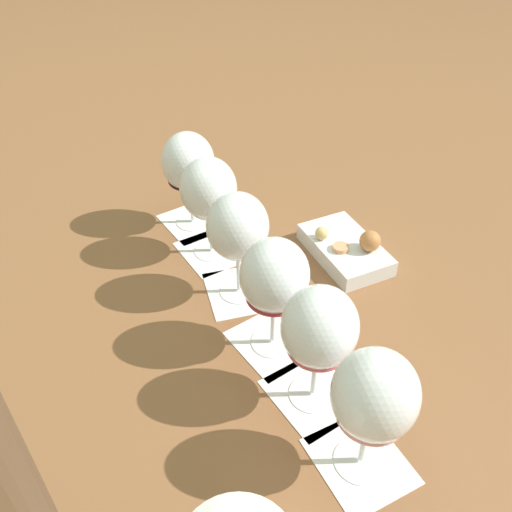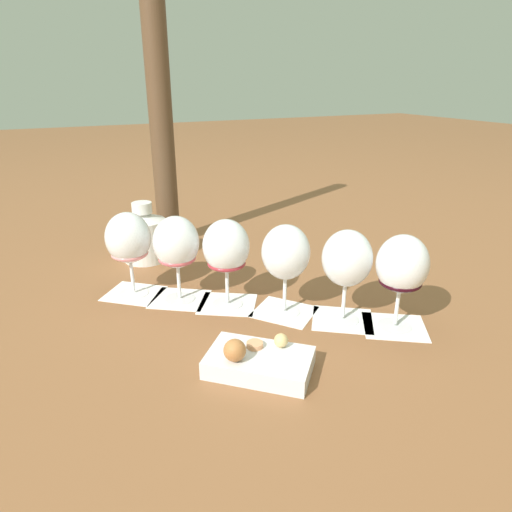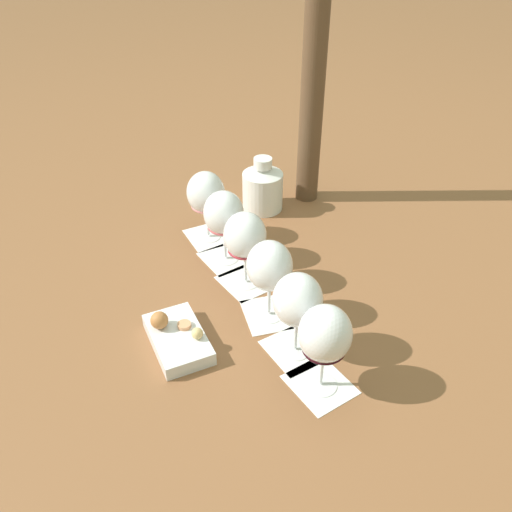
% 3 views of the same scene
% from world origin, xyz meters
% --- Properties ---
extents(ground_plane, '(8.00, 8.00, 0.00)m').
position_xyz_m(ground_plane, '(0.00, 0.00, 0.00)').
color(ground_plane, brown).
extents(tasting_card_0, '(0.15, 0.15, 0.00)m').
position_xyz_m(tasting_card_0, '(-0.21, 0.18, 0.00)').
color(tasting_card_0, white).
rests_on(tasting_card_0, ground_plane).
extents(tasting_card_1, '(0.15, 0.15, 0.00)m').
position_xyz_m(tasting_card_1, '(-0.13, 0.11, 0.00)').
color(tasting_card_1, white).
rests_on(tasting_card_1, ground_plane).
extents(tasting_card_2, '(0.15, 0.15, 0.00)m').
position_xyz_m(tasting_card_2, '(-0.04, 0.04, 0.00)').
color(tasting_card_2, white).
rests_on(tasting_card_2, ground_plane).
extents(tasting_card_3, '(0.15, 0.15, 0.00)m').
position_xyz_m(tasting_card_3, '(0.05, -0.04, 0.00)').
color(tasting_card_3, white).
rests_on(tasting_card_3, ground_plane).
extents(tasting_card_4, '(0.15, 0.15, 0.00)m').
position_xyz_m(tasting_card_4, '(0.13, -0.11, 0.00)').
color(tasting_card_4, white).
rests_on(tasting_card_4, ground_plane).
extents(tasting_card_5, '(0.15, 0.15, 0.00)m').
position_xyz_m(tasting_card_5, '(0.21, -0.18, 0.00)').
color(tasting_card_5, white).
rests_on(tasting_card_5, ground_plane).
extents(wine_glass_0, '(0.09, 0.09, 0.18)m').
position_xyz_m(wine_glass_0, '(-0.21, 0.18, 0.12)').
color(wine_glass_0, white).
rests_on(wine_glass_0, tasting_card_0).
extents(wine_glass_1, '(0.09, 0.09, 0.18)m').
position_xyz_m(wine_glass_1, '(-0.13, 0.11, 0.12)').
color(wine_glass_1, white).
rests_on(wine_glass_1, tasting_card_1).
extents(wine_glass_2, '(0.09, 0.09, 0.18)m').
position_xyz_m(wine_glass_2, '(-0.04, 0.04, 0.12)').
color(wine_glass_2, white).
rests_on(wine_glass_2, tasting_card_2).
extents(wine_glass_3, '(0.09, 0.09, 0.18)m').
position_xyz_m(wine_glass_3, '(0.05, -0.04, 0.12)').
color(wine_glass_3, white).
rests_on(wine_glass_3, tasting_card_3).
extents(wine_glass_4, '(0.09, 0.09, 0.18)m').
position_xyz_m(wine_glass_4, '(0.13, -0.11, 0.12)').
color(wine_glass_4, white).
rests_on(wine_glass_4, tasting_card_4).
extents(wine_glass_5, '(0.09, 0.09, 0.18)m').
position_xyz_m(wine_glass_5, '(0.21, -0.18, 0.12)').
color(wine_glass_5, white).
rests_on(wine_glass_5, tasting_card_5).
extents(snack_dish, '(0.19, 0.18, 0.07)m').
position_xyz_m(snack_dish, '(-0.09, -0.19, 0.02)').
color(snack_dish, silver).
rests_on(snack_dish, ground_plane).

